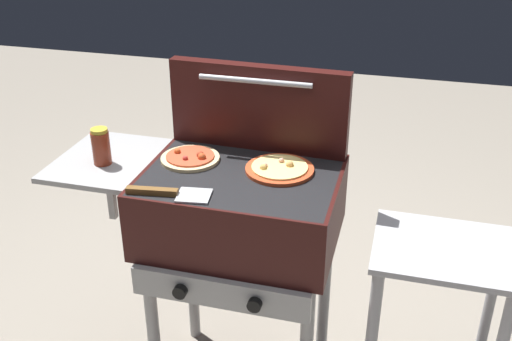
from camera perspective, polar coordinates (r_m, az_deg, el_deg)
The scene contains 7 objects.
grill at distance 2.02m, azimuth -1.79°, elevation -3.99°, with size 0.96×0.53×0.90m.
grill_lid_open at distance 2.07m, azimuth 0.22°, elevation 6.00°, with size 0.63×0.09×0.30m.
pizza_cheese at distance 1.96m, azimuth 2.24°, elevation 0.18°, with size 0.23×0.23×0.03m.
pizza_pepperoni at distance 2.05m, azimuth -6.21°, elevation 1.21°, with size 0.20×0.20×0.04m.
sauce_jar at distance 2.06m, azimuth -14.46°, elevation 2.21°, with size 0.06×0.06×0.13m.
spatula at distance 1.84m, azimuth -8.21°, elevation -2.12°, with size 0.27×0.10×0.02m.
prep_table at distance 2.09m, azimuth 16.71°, elevation -11.67°, with size 0.44×0.36×0.73m.
Camera 1 is at (0.50, -1.66, 1.79)m, focal length 42.26 mm.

